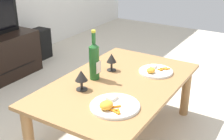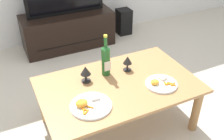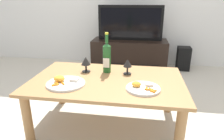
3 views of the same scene
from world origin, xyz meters
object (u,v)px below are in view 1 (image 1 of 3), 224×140
object	(u,v)px
goblet_left	(81,77)
dinner_plate_left	(114,105)
floor_speaker	(41,43)
wine_bottle	(94,60)
goblet_right	(112,59)
dinner_plate_right	(155,71)
dining_table	(117,91)

from	to	relation	value
goblet_left	dinner_plate_left	distance (m)	0.32
floor_speaker	wine_bottle	world-z (taller)	wine_bottle
goblet_right	dinner_plate_right	bearing A→B (deg)	-65.23
wine_bottle	dinner_plate_left	bearing A→B (deg)	-130.10
dinner_plate_right	dining_table	bearing A→B (deg)	152.26
floor_speaker	goblet_left	distance (m)	1.91
dining_table	dinner_plate_right	distance (m)	0.34
dinner_plate_left	dinner_plate_right	distance (m)	0.60
wine_bottle	goblet_left	distance (m)	0.19
goblet_left	dinner_plate_right	distance (m)	0.60
dining_table	dinner_plate_left	size ratio (longest dim) A/B	4.16
floor_speaker	goblet_left	world-z (taller)	goblet_left
floor_speaker	dinner_plate_right	distance (m)	1.91
goblet_left	dinner_plate_left	world-z (taller)	goblet_left
wine_bottle	dinner_plate_right	bearing A→B (deg)	-45.06
goblet_left	dining_table	bearing A→B (deg)	-33.61
dinner_plate_left	dining_table	bearing A→B (deg)	26.67
dinner_plate_left	dinner_plate_right	size ratio (longest dim) A/B	1.18
wine_bottle	dinner_plate_right	distance (m)	0.48
floor_speaker	goblet_left	bearing A→B (deg)	-127.36
dining_table	goblet_right	bearing A→B (deg)	42.98
wine_bottle	goblet_right	bearing A→B (deg)	-7.98
dining_table	goblet_right	xyz separation A→B (m)	(0.16, 0.14, 0.16)
dining_table	wine_bottle	xyz separation A→B (m)	(-0.03, 0.17, 0.21)
wine_bottle	dinner_plate_right	size ratio (longest dim) A/B	1.41
floor_speaker	wine_bottle	xyz separation A→B (m)	(-0.95, -1.47, 0.40)
goblet_right	goblet_left	bearing A→B (deg)	180.00
dinner_plate_left	wine_bottle	bearing A→B (deg)	49.90
goblet_right	dinner_plate_right	size ratio (longest dim) A/B	0.53
dining_table	dinner_plate_left	xyz separation A→B (m)	(-0.30, -0.15, 0.08)
dinner_plate_right	wine_bottle	bearing A→B (deg)	134.94
wine_bottle	dinner_plate_right	xyz separation A→B (m)	(0.32, -0.32, -0.13)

